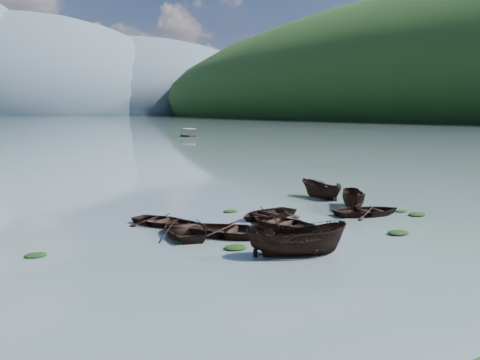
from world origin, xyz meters
TOP-DOWN VIEW (x-y plane):
  - ground_plane at (0.00, 0.00)m, footprint 2400.00×2400.00m
  - haze_mtn_c at (140.00, 900.00)m, footprint 520.00×520.00m
  - haze_mtn_d at (320.00, 900.00)m, footprint 520.00×520.00m
  - rowboat_0 at (-4.59, 4.98)m, footprint 5.90×6.09m
  - rowboat_1 at (-6.66, 6.92)m, footprint 4.74×5.69m
  - rowboat_2 at (-4.18, 0.15)m, footprint 5.02×3.70m
  - rowboat_3 at (-1.05, 5.78)m, footprint 4.00×4.90m
  - rowboat_4 at (5.85, 5.58)m, footprint 5.19×4.26m
  - rowboat_5 at (6.76, 7.85)m, footprint 3.71×4.13m
  - rowboat_6 at (-6.77, 9.74)m, footprint 4.50×5.03m
  - rowboat_7 at (-0.26, 8.29)m, footprint 4.99×4.05m
  - rowboat_8 at (7.62, 12.41)m, footprint 1.67×4.17m
  - weed_clump_0 at (-5.96, 2.77)m, footprint 1.18×0.97m
  - weed_clump_1 at (-7.57, 5.25)m, footprint 1.09×0.87m
  - weed_clump_2 at (3.32, 0.75)m, footprint 1.28×1.02m
  - weed_clump_3 at (8.56, 5.21)m, footprint 0.88×0.74m
  - weed_clump_4 at (8.45, 3.78)m, footprint 1.24×0.98m
  - weed_clump_5 at (-14.64, 6.52)m, footprint 1.04×0.84m
  - weed_clump_6 at (-1.25, 11.21)m, footprint 1.00×0.84m
  - weed_clump_7 at (10.13, 14.50)m, footprint 1.23×0.99m
  - pontoon_right at (42.86, 107.41)m, footprint 2.26×5.27m

SIDE VIEW (x-z plane):
  - ground_plane at x=0.00m, z-range 0.00..0.00m
  - haze_mtn_c at x=140.00m, z-range -130.00..130.00m
  - haze_mtn_d at x=320.00m, z-range -110.00..110.00m
  - rowboat_0 at x=-4.59m, z-range -0.51..0.51m
  - rowboat_1 at x=-6.66m, z-range -0.51..0.51m
  - rowboat_2 at x=-4.18m, z-range -0.91..0.91m
  - rowboat_3 at x=-1.05m, z-range -0.44..0.44m
  - rowboat_4 at x=5.85m, z-range -0.47..0.47m
  - rowboat_5 at x=6.76m, z-range -0.78..0.78m
  - rowboat_6 at x=-6.77m, z-range -0.43..0.43m
  - rowboat_7 at x=-0.26m, z-range -0.45..0.45m
  - rowboat_8 at x=7.62m, z-range -0.80..0.80m
  - weed_clump_0 at x=-5.96m, z-range -0.13..0.13m
  - weed_clump_1 at x=-7.57m, z-range -0.12..0.12m
  - weed_clump_2 at x=3.32m, z-range -0.14..0.14m
  - weed_clump_3 at x=8.56m, z-range -0.10..0.10m
  - weed_clump_4 at x=8.45m, z-range -0.13..0.13m
  - weed_clump_5 at x=-14.64m, z-range -0.11..0.11m
  - weed_clump_6 at x=-1.25m, z-range -0.10..0.10m
  - weed_clump_7 at x=10.13m, z-range -0.13..0.13m
  - pontoon_right at x=42.86m, z-range -1.00..1.00m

